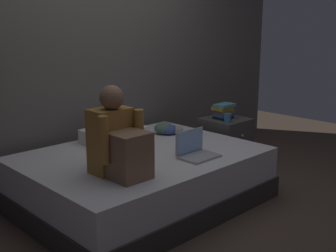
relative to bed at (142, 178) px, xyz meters
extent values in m
plane|color=#47382D|center=(0.20, -0.30, -0.23)|extent=(8.00, 8.00, 0.00)
cube|color=#605B56|center=(0.20, 0.90, 1.12)|extent=(5.60, 0.10, 2.70)
cube|color=#332D2B|center=(0.00, 0.00, -0.14)|extent=(2.00, 1.50, 0.18)
cube|color=silver|center=(0.00, 0.00, 0.10)|extent=(1.96, 1.46, 0.28)
cube|color=#474442|center=(1.30, 0.11, 0.04)|extent=(0.44, 0.44, 0.54)
sphere|color=gray|center=(1.30, -0.11, 0.16)|extent=(0.04, 0.04, 0.04)
cube|color=olive|center=(-0.47, -0.20, 0.47)|extent=(0.30, 0.20, 0.48)
sphere|color=brown|center=(-0.47, -0.23, 0.80)|extent=(0.18, 0.18, 0.18)
cube|color=brown|center=(-0.47, -0.42, 0.40)|extent=(0.26, 0.24, 0.34)
cylinder|color=olive|center=(-0.63, -0.34, 0.53)|extent=(0.07, 0.07, 0.34)
cylinder|color=olive|center=(-0.31, -0.34, 0.53)|extent=(0.07, 0.07, 0.34)
cube|color=#9EA0A5|center=(0.25, -0.45, 0.24)|extent=(0.32, 0.22, 0.02)
cube|color=#9EA0A5|center=(0.25, -0.33, 0.35)|extent=(0.32, 0.01, 0.20)
cube|color=#8CB2EA|center=(0.25, -0.34, 0.35)|extent=(0.29, 0.00, 0.18)
cube|color=silver|center=(0.05, 0.45, 0.30)|extent=(0.56, 0.36, 0.13)
cube|color=black|center=(1.27, 0.13, 0.33)|extent=(0.18, 0.14, 0.03)
cube|color=#284C84|center=(1.27, 0.11, 0.36)|extent=(0.20, 0.13, 0.03)
cube|color=brown|center=(1.28, 0.13, 0.40)|extent=(0.19, 0.15, 0.04)
cube|color=gold|center=(1.26, 0.14, 0.43)|extent=(0.20, 0.15, 0.03)
cube|color=teal|center=(1.27, 0.12, 0.46)|extent=(0.22, 0.14, 0.03)
cylinder|color=teal|center=(1.17, -0.01, 0.36)|extent=(0.08, 0.08, 0.09)
ellipsoid|color=#3D4C8E|center=(0.61, 0.28, 0.28)|extent=(0.17, 0.15, 0.09)
ellipsoid|color=#4C6B56|center=(0.59, 0.33, 0.29)|extent=(0.21, 0.18, 0.11)
ellipsoid|color=#3D4C8E|center=(0.63, 0.28, 0.28)|extent=(0.16, 0.14, 0.09)
ellipsoid|color=gray|center=(0.68, 0.25, 0.27)|extent=(0.14, 0.12, 0.08)
camera|label=1|loc=(-2.29, -2.68, 1.32)|focal=45.74mm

